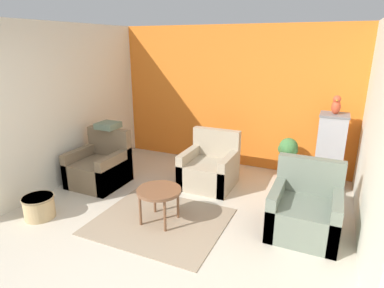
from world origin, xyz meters
The scene contains 14 objects.
ground_plane centered at (0.00, 0.00, 0.00)m, with size 20.00×20.00×0.00m, color beige.
wall_back_accent centered at (0.00, 3.61, 1.30)m, with size 4.57×0.06×2.60m.
wall_left centered at (-2.26, 1.79, 1.30)m, with size 0.06×3.58×2.60m.
wall_right centered at (2.26, 1.79, 1.30)m, with size 0.06×3.58×2.60m.
area_rug centered at (-0.15, 1.09, 0.01)m, with size 1.70×1.45×0.01m.
coffee_table centered at (-0.15, 1.09, 0.42)m, with size 0.59×0.59×0.48m.
armchair_left centered at (-1.68, 1.74, 0.29)m, with size 0.82×0.82×0.90m.
armchair_right centered at (1.61, 1.63, 0.29)m, with size 0.82×0.82×0.90m.
armchair_middle centered at (0.02, 2.46, 0.29)m, with size 0.82×0.82×0.90m.
birdcage centered at (1.81, 3.11, 0.61)m, with size 0.52×0.52×1.25m.
parrot centered at (1.81, 3.12, 1.38)m, with size 0.14×0.25×0.29m.
potted_plant centered at (1.15, 3.28, 0.44)m, with size 0.35×0.31×0.73m.
wicker_basket centered at (-1.71, 0.51, 0.16)m, with size 0.42×0.42×0.31m.
throw_pillow centered at (-1.68, 2.04, 0.95)m, with size 0.34×0.34×0.10m.
Camera 1 is at (1.80, -2.17, 2.30)m, focal length 30.00 mm.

